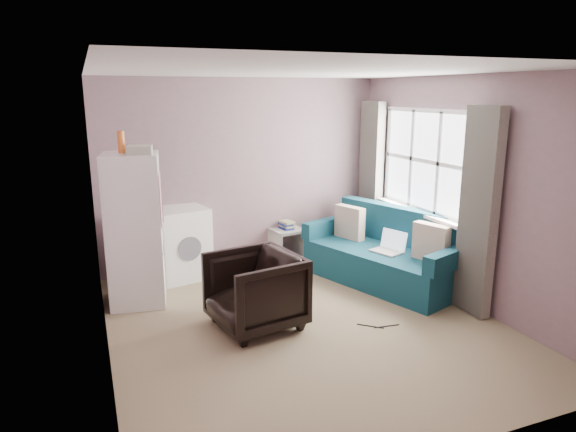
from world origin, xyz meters
name	(u,v)px	position (x,y,z in m)	size (l,w,h in m)	color
room	(308,204)	(0.02, 0.01, 1.25)	(3.84, 4.24, 2.54)	#968262
armchair	(255,287)	(-0.49, 0.14, 0.42)	(0.82, 0.76, 0.84)	black
fridge	(135,229)	(-1.51, 1.21, 0.86)	(0.67, 0.66, 1.92)	white
washing_machine	(179,241)	(-0.93, 1.87, 0.47)	(0.77, 0.77, 0.91)	white
side_table	(286,242)	(0.57, 1.96, 0.27)	(0.47, 0.47, 0.57)	#AFB0AC
sofa	(387,256)	(1.44, 0.76, 0.33)	(1.53, 2.20, 0.90)	#14495B
window_dressing	(417,193)	(1.78, 0.70, 1.11)	(0.17, 2.62, 2.18)	white
floor_cables	(379,326)	(0.67, -0.33, 0.01)	(0.40, 0.19, 0.01)	black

